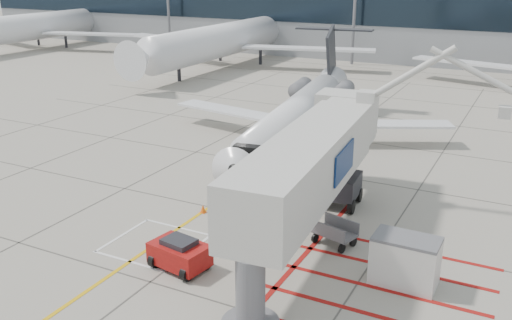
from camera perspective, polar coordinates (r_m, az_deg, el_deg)
The scene contains 10 objects.
ground_plane at distance 28.37m, azimuth -5.61°, elevation -8.33°, with size 260.00×260.00×0.00m, color #9F9789.
regional_jet at distance 40.14m, azimuth 3.26°, elevation 5.80°, with size 23.06×29.07×7.62m, color white, non-canonical shape.
jet_bridge at distance 26.06m, azimuth 5.09°, elevation -1.63°, with size 9.07×19.16×7.66m, color beige, non-canonical shape.
pushback_tug at distance 26.03m, azimuth -7.65°, elevation -9.19°, with size 2.60×1.63×1.52m, color #9D110F, non-canonical shape.
baggage_cart at distance 28.17m, azimuth 7.85°, elevation -7.17°, with size 2.02×1.28×1.28m, color #535256, non-canonical shape.
ground_power_unit at distance 25.31m, azimuth 14.68°, elevation -9.73°, with size 2.74×1.60×2.17m, color silver, non-canonical shape.
cone_nose at distance 31.60m, azimuth -5.32°, elevation -4.87°, with size 0.33×0.33×0.46m, color #F0590C.
cone_side at distance 33.94m, azimuth 2.92°, elevation -3.02°, with size 0.37×0.37×0.51m, color #FF5A0D.
bg_aircraft_a at distance 99.55m, azimuth -20.95°, elevation 13.96°, with size 37.26×41.40×12.42m, color silver, non-canonical shape.
bg_aircraft_b at distance 77.35m, azimuth -2.42°, elevation 14.10°, with size 37.87×42.08×12.62m, color silver, non-canonical shape.
Camera 1 is at (13.89, -21.03, 13.02)m, focal length 40.00 mm.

